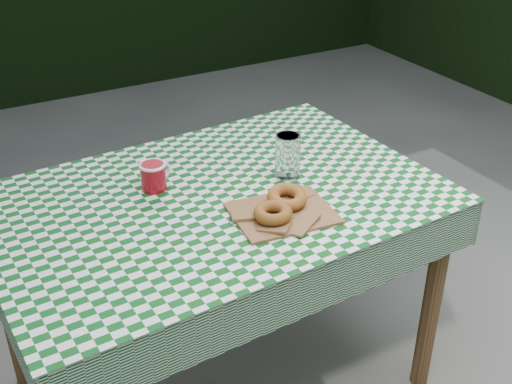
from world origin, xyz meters
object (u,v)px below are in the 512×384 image
Objects in this scene: table at (219,297)px; coffee_mug at (153,177)px; paper_bag at (283,212)px; drinking_glass at (288,156)px.

table is 8.65× the size of coffee_mug.
coffee_mug reaches higher than table.
coffee_mug is (-0.26, 0.31, 0.03)m from paper_bag.
drinking_glass is at bearing 55.42° from paper_bag.
drinking_glass is at bearing -41.65° from coffee_mug.
table is 0.45m from paper_bag.
paper_bag is 1.85× the size of coffee_mug.
table is at bearing -179.10° from drinking_glass.
paper_bag is 2.01× the size of drinking_glass.
drinking_glass reaches higher than table.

